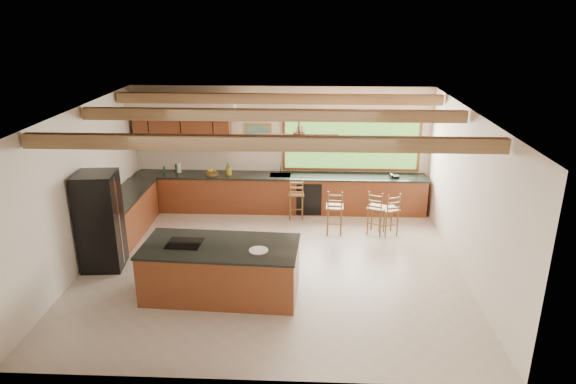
{
  "coord_description": "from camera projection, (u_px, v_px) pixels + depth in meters",
  "views": [
    {
      "loc": [
        0.71,
        -8.86,
        4.71
      ],
      "look_at": [
        0.28,
        0.8,
        1.24
      ],
      "focal_mm": 32.0,
      "sensor_mm": 36.0,
      "label": 1
    }
  ],
  "objects": [
    {
      "name": "ground",
      "position": [
        272.0,
        266.0,
        9.95
      ],
      "size": [
        7.2,
        7.2,
        0.0
      ],
      "primitive_type": "plane",
      "color": "#BFB29E",
      "rests_on": "ground"
    },
    {
      "name": "island",
      "position": [
        221.0,
        269.0,
        8.85
      ],
      "size": [
        2.71,
        1.38,
        0.95
      ],
      "rotation": [
        0.0,
        0.0,
        -0.05
      ],
      "color": "brown",
      "rests_on": "ground"
    },
    {
      "name": "room_shell",
      "position": [
        264.0,
        147.0,
        9.83
      ],
      "size": [
        7.27,
        6.54,
        3.02
      ],
      "color": "silver",
      "rests_on": "ground"
    },
    {
      "name": "bar_stool_a",
      "position": [
        335.0,
        208.0,
        11.15
      ],
      "size": [
        0.39,
        0.39,
        1.03
      ],
      "rotation": [
        0.0,
        0.0,
        -0.05
      ],
      "color": "brown",
      "rests_on": "ground"
    },
    {
      "name": "bar_stool_c",
      "position": [
        390.0,
        210.0,
        11.11
      ],
      "size": [
        0.46,
        0.46,
        1.0
      ],
      "rotation": [
        0.0,
        0.0,
        0.35
      ],
      "color": "brown",
      "rests_on": "ground"
    },
    {
      "name": "bar_stool_d",
      "position": [
        377.0,
        209.0,
        11.15
      ],
      "size": [
        0.48,
        0.48,
        1.01
      ],
      "rotation": [
        0.0,
        0.0,
        -0.41
      ],
      "color": "brown",
      "rests_on": "ground"
    },
    {
      "name": "counter_run",
      "position": [
        245.0,
        198.0,
        12.2
      ],
      "size": [
        7.12,
        3.1,
        1.27
      ],
      "color": "brown",
      "rests_on": "ground"
    },
    {
      "name": "bar_stool_b",
      "position": [
        296.0,
        195.0,
        11.98
      ],
      "size": [
        0.39,
        0.39,
        1.03
      ],
      "rotation": [
        0.0,
        0.0,
        0.08
      ],
      "color": "brown",
      "rests_on": "ground"
    },
    {
      "name": "refrigerator",
      "position": [
        100.0,
        221.0,
        9.63
      ],
      "size": [
        0.81,
        0.79,
        1.89
      ],
      "rotation": [
        0.0,
        0.0,
        0.1
      ],
      "color": "black",
      "rests_on": "ground"
    }
  ]
}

